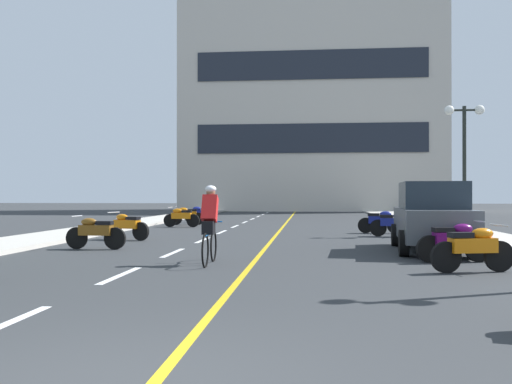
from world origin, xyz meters
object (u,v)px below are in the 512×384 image
object	(u,v)px
motorcycle_3	(455,241)
motorcycle_8	(181,217)
parked_car_near	(432,216)
motorcycle_7	(381,221)
motorcycle_10	(200,214)
motorcycle_6	(394,223)
motorcycle_5	(127,226)
motorcycle_4	(95,232)
motorcycle_9	(187,215)
street_lamp_mid	(464,138)
motorcycle_2	(473,248)
cyclist_rider	(210,223)

from	to	relation	value
motorcycle_3	motorcycle_8	world-z (taller)	same
parked_car_near	motorcycle_7	distance (m)	6.82
motorcycle_7	motorcycle_10	size ratio (longest dim) A/B	1.02
motorcycle_6	motorcycle_10	size ratio (longest dim) A/B	0.98
parked_car_near	motorcycle_5	size ratio (longest dim) A/B	2.64
motorcycle_8	motorcycle_5	bearing A→B (deg)	-90.88
motorcycle_4	motorcycle_9	size ratio (longest dim) A/B	1.01
motorcycle_4	motorcycle_10	xyz separation A→B (m)	(0.04, 14.56, 0.00)
street_lamp_mid	motorcycle_2	bearing A→B (deg)	-104.10
motorcycle_5	motorcycle_8	distance (m)	7.38
motorcycle_9	motorcycle_6	bearing A→B (deg)	-38.14
cyclist_rider	motorcycle_6	bearing A→B (deg)	58.34
motorcycle_9	cyclist_rider	xyz separation A→B (m)	(3.88, -15.34, 0.41)
motorcycle_6	motorcycle_2	bearing A→B (deg)	-89.08
motorcycle_3	motorcycle_9	xyz separation A→B (m)	(-9.19, 14.54, 0.00)
motorcycle_3	motorcycle_10	world-z (taller)	same
street_lamp_mid	motorcycle_9	size ratio (longest dim) A/B	2.77
motorcycle_6	motorcycle_8	xyz separation A→B (m)	(-8.83, 5.13, 0.00)
motorcycle_2	street_lamp_mid	bearing A→B (deg)	75.90
parked_car_near	motorcycle_9	xyz separation A→B (m)	(-9.23, 12.11, -0.44)
street_lamp_mid	motorcycle_10	xyz separation A→B (m)	(-11.52, 7.83, -3.13)
motorcycle_9	motorcycle_8	bearing A→B (deg)	-85.31
parked_car_near	motorcycle_2	world-z (taller)	parked_car_near
motorcycle_5	motorcycle_10	size ratio (longest dim) A/B	0.97
motorcycle_9	cyclist_rider	size ratio (longest dim) A/B	0.96
motorcycle_4	street_lamp_mid	bearing A→B (deg)	30.22
motorcycle_6	motorcycle_8	world-z (taller)	same
motorcycle_9	motorcycle_10	distance (m)	2.17
cyclist_rider	motorcycle_7	bearing A→B (deg)	64.18
motorcycle_4	cyclist_rider	xyz separation A→B (m)	(3.68, -2.93, 0.41)
cyclist_rider	street_lamp_mid	bearing A→B (deg)	50.80
motorcycle_6	motorcycle_3	bearing A→B (deg)	-88.47
street_lamp_mid	parked_car_near	size ratio (longest dim) A/B	1.09
motorcycle_3	motorcycle_5	bearing A→B (deg)	150.21
motorcycle_4	motorcycle_5	bearing A→B (deg)	92.89
motorcycle_7	cyclist_rider	bearing A→B (deg)	-115.82
motorcycle_8	cyclist_rider	size ratio (longest dim) A/B	0.96
parked_car_near	motorcycle_9	distance (m)	15.23
motorcycle_3	motorcycle_8	bearing A→B (deg)	125.60
motorcycle_6	cyclist_rider	world-z (taller)	cyclist_rider
motorcycle_3	motorcycle_5	distance (m)	10.54
motorcycle_4	motorcycle_9	world-z (taller)	same
motorcycle_2	motorcycle_10	xyz separation A→B (m)	(-8.89, 18.30, 0.00)
motorcycle_2	motorcycle_5	bearing A→B (deg)	143.05
motorcycle_9	street_lamp_mid	bearing A→B (deg)	-25.75
parked_car_near	motorcycle_3	bearing A→B (deg)	-90.99
street_lamp_mid	parked_car_near	bearing A→B (deg)	-111.49
street_lamp_mid	motorcycle_2	xyz separation A→B (m)	(-2.63, -10.47, -3.13)
parked_car_near	cyclist_rider	distance (m)	6.25
street_lamp_mid	motorcycle_6	bearing A→B (deg)	-153.51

